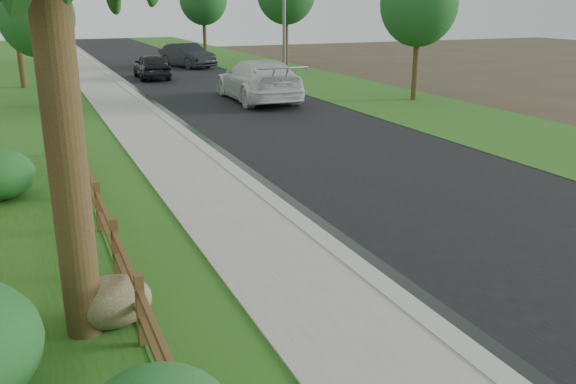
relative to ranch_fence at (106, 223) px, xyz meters
name	(u,v)px	position (x,y,z in m)	size (l,w,h in m)	color
road	(179,75)	(8.20, 28.60, -0.61)	(8.00, 90.00, 0.02)	black
curb	(113,77)	(4.00, 28.60, -0.56)	(0.40, 90.00, 0.12)	#9C978D
wet_gutter	(118,78)	(4.35, 28.60, -0.60)	(0.50, 90.00, 0.00)	black
sidewalk	(91,79)	(2.70, 28.60, -0.57)	(2.20, 90.00, 0.10)	gray
grass_strip	(59,80)	(0.80, 28.60, -0.59)	(1.60, 90.00, 0.06)	#205518
verge_far	(276,71)	(15.10, 28.60, -0.60)	(6.00, 90.00, 0.04)	#205518
ranch_fence	(106,223)	(0.00, 0.00, 0.00)	(0.12, 16.92, 1.10)	#4F341A
white_suv	(258,80)	(9.19, 16.38, 0.39)	(2.78, 6.83, 1.98)	silver
dark_car_mid	(152,66)	(6.25, 27.29, 0.19)	(1.86, 4.63, 1.58)	black
dark_car_far	(187,55)	(9.98, 33.28, 0.26)	(1.81, 5.19, 1.71)	black
boulder	(112,302)	(-0.30, -2.83, -0.23)	(1.17, 0.88, 0.78)	brown
tree_near_left	(36,16)	(-0.30, 18.59, 3.38)	(3.28, 3.28, 5.81)	#3C2A18
tree_near_right	(419,3)	(16.23, 13.64, 3.90)	(3.63, 3.63, 6.53)	#3C2A18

